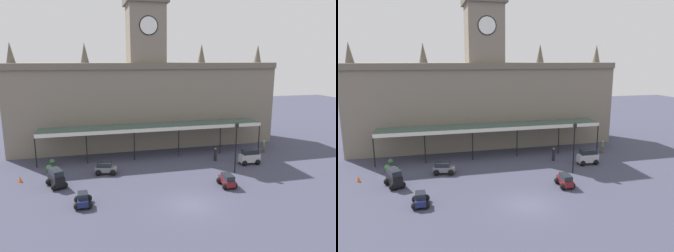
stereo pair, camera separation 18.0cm
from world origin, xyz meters
The scene contains 14 objects.
ground_plane centered at (0.00, 0.00, 0.00)m, with size 140.00×140.00×0.00m, color #3D3E53.
station_building centered at (0.00, 20.20, 6.56)m, with size 36.24×6.88×20.20m.
entrance_canopy centered at (0.00, 14.54, 3.79)m, with size 28.25×3.26×3.94m.
car_black_van centered at (-11.34, 6.83, 0.81)m, with size 2.17×2.58×1.77m.
car_grey_estate centered at (-6.52, 9.14, 0.56)m, with size 2.40×1.88×1.27m.
car_maroon_estate centered at (4.67, 2.87, 0.56)m, with size 1.60×2.28×1.27m.
car_navy_sedan centered at (-8.82, 2.00, 0.50)m, with size 1.53×2.06×1.19m.
car_silver_van centered at (10.05, 8.37, 0.81)m, with size 2.41×1.61×1.77m.
pedestrian_near_entrance centered at (6.59, 10.44, 0.91)m, with size 0.34×0.35×1.67m.
pedestrian_crossing_forecourt centered at (14.13, 12.10, 0.91)m, with size 0.37×0.34×1.67m.
victorian_lamppost centered at (7.11, 6.18, 3.42)m, with size 0.30×0.30×5.59m.
traffic_cone centered at (-15.01, 8.98, 0.31)m, with size 0.40×0.40×0.62m, color orange.
planter_by_canopy centered at (-12.31, 12.92, 0.49)m, with size 0.60×0.60×0.96m.
planter_near_kerb centered at (-12.44, 10.86, 0.49)m, with size 0.60×0.60×0.96m.
Camera 1 is at (-7.94, -23.51, 12.06)m, focal length 33.65 mm.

